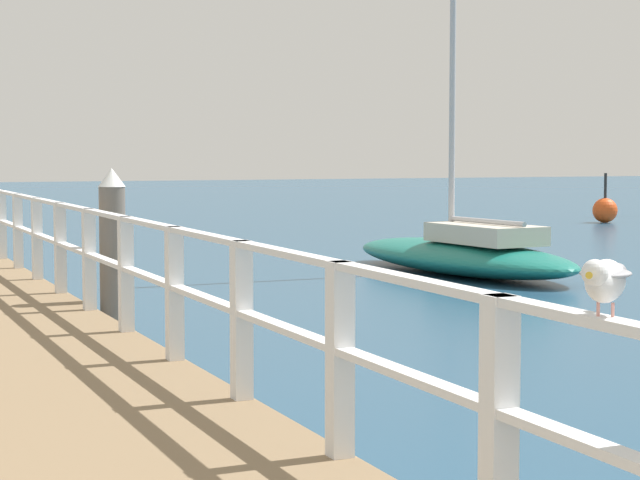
{
  "coord_description": "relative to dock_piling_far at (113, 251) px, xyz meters",
  "views": [
    {
      "loc": [
        -1.04,
        -0.03,
        1.98
      ],
      "look_at": [
        2.66,
        8.65,
        1.27
      ],
      "focal_mm": 65.42,
      "sensor_mm": 36.0,
      "label": 1
    }
  ],
  "objects": [
    {
      "name": "pier_railing",
      "position": [
        -0.38,
        -1.38,
        0.1
      ],
      "size": [
        0.12,
        20.42,
        1.03
      ],
      "color": "white",
      "rests_on": "pier_deck"
    },
    {
      "name": "dock_piling_far",
      "position": [
        0.0,
        0.0,
        0.0
      ],
      "size": [
        0.29,
        0.29,
        1.81
      ],
      "color": "#6B6056",
      "rests_on": "ground_plane"
    },
    {
      "name": "seagull_foreground",
      "position": [
        -0.39,
        -9.08,
        0.63
      ],
      "size": [
        0.39,
        0.35,
        0.21
      ],
      "rotation": [
        0.0,
        0.0,
        2.3
      ],
      "color": "white",
      "rests_on": "pier_railing"
    },
    {
      "name": "boat_5",
      "position": [
        6.71,
        4.1,
        -0.56
      ],
      "size": [
        2.34,
        5.61,
        7.64
      ],
      "rotation": [
        0.0,
        0.0,
        0.1
      ],
      "color": "#197266",
      "rests_on": "ground_plane"
    },
    {
      "name": "channel_buoy",
      "position": [
        17.43,
        14.65,
        -0.56
      ],
      "size": [
        0.7,
        0.7,
        1.4
      ],
      "color": "#E54C19",
      "rests_on": "ground_plane"
    }
  ]
}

